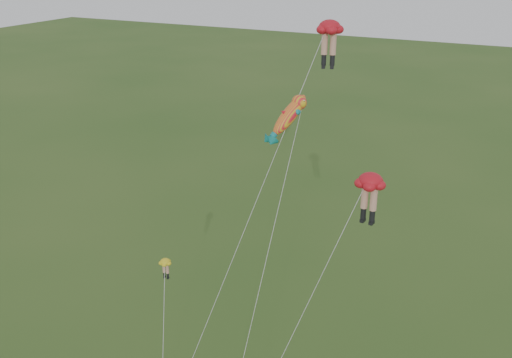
% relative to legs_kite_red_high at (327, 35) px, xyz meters
% --- Properties ---
extents(legs_kite_red_high, '(6.74, 10.43, 22.27)m').
position_rel_legs_kite_red_high_xyz_m(legs_kite_red_high, '(0.00, 0.00, 0.00)').
color(legs_kite_red_high, red).
rests_on(legs_kite_red_high, ground).
extents(legs_kite_red_mid, '(6.09, 4.94, 15.64)m').
position_rel_legs_kite_red_high_xyz_m(legs_kite_red_mid, '(4.49, -5.54, -6.53)').
color(legs_kite_red_mid, red).
rests_on(legs_kite_red_mid, ground).
extents(legs_kite_yellow, '(2.66, 4.79, 7.67)m').
position_rel_legs_kite_red_high_xyz_m(legs_kite_yellow, '(-8.00, -6.21, -14.51)').
color(legs_kite_yellow, yellow).
rests_on(legs_kite_yellow, ground).
extents(fish_kite, '(2.23, 7.22, 18.79)m').
position_rel_legs_kite_red_high_xyz_m(fish_kite, '(-0.74, -3.66, -4.00)').
color(fish_kite, gold).
rests_on(fish_kite, ground).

